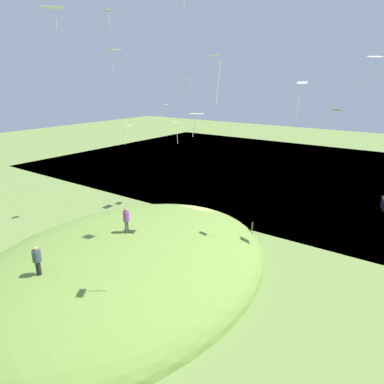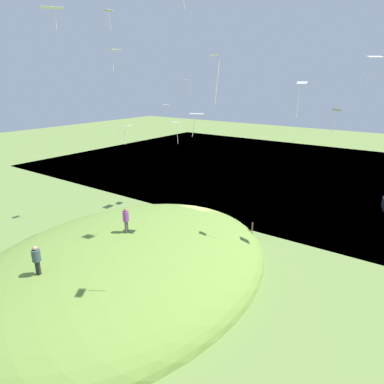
% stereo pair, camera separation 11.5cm
% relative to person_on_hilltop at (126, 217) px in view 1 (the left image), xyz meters
% --- Properties ---
extents(ground_plane, '(160.00, 160.00, 0.00)m').
position_rel_person_on_hilltop_xyz_m(ground_plane, '(-9.63, -0.52, -4.45)').
color(ground_plane, olive).
extents(lake_water, '(49.14, 80.00, 0.40)m').
position_rel_person_on_hilltop_xyz_m(lake_water, '(-36.74, -0.52, -4.65)').
color(lake_water, '#375174').
rests_on(lake_water, ground_plane).
extents(grass_hill, '(25.65, 18.65, 6.60)m').
position_rel_person_on_hilltop_xyz_m(grass_hill, '(0.06, -0.42, -4.45)').
color(grass_hill, olive).
rests_on(grass_hill, ground_plane).
extents(person_on_hilltop, '(0.48, 0.48, 1.83)m').
position_rel_person_on_hilltop_xyz_m(person_on_hilltop, '(0.00, 0.00, 0.00)').
color(person_on_hilltop, '#5A564B').
rests_on(person_on_hilltop, grass_hill).
extents(person_watching_kites, '(0.58, 0.58, 1.77)m').
position_rel_person_on_hilltop_xyz_m(person_watching_kites, '(6.31, -0.59, -0.47)').
color(person_watching_kites, black).
rests_on(person_watching_kites, grass_hill).
extents(kite_0, '(0.92, 1.05, 1.46)m').
position_rel_person_on_hilltop_xyz_m(kite_0, '(-2.78, 3.93, 6.90)').
color(kite_0, white).
extents(kite_2, '(1.36, 1.18, 1.56)m').
position_rel_person_on_hilltop_xyz_m(kite_2, '(-4.33, -4.14, 5.40)').
color(kite_2, silver).
extents(kite_3, '(0.50, 0.73, 1.78)m').
position_rel_person_on_hilltop_xyz_m(kite_3, '(-13.01, 9.76, 6.70)').
color(kite_3, white).
extents(kite_4, '(0.90, 1.12, 1.40)m').
position_rel_person_on_hilltop_xyz_m(kite_4, '(-1.53, -1.88, 10.82)').
color(kite_4, white).
extents(kite_5, '(1.08, 0.96, 1.63)m').
position_rel_person_on_hilltop_xyz_m(kite_5, '(-14.37, -5.41, 8.96)').
color(kite_5, silver).
extents(kite_6, '(1.46, 1.39, 1.19)m').
position_rel_person_on_hilltop_xyz_m(kite_6, '(2.66, -1.87, 12.71)').
color(kite_6, silver).
extents(kite_7, '(0.75, 0.55, 1.58)m').
position_rel_person_on_hilltop_xyz_m(kite_7, '(-6.89, -8.11, 14.48)').
color(kite_7, silver).
extents(kite_8, '(0.56, 0.67, 2.21)m').
position_rel_person_on_hilltop_xyz_m(kite_8, '(-7.20, 8.88, 8.54)').
color(kite_8, white).
extents(kite_9, '(0.74, 0.70, 2.04)m').
position_rel_person_on_hilltop_xyz_m(kite_9, '(2.20, 8.39, 9.68)').
color(kite_9, white).
extents(kite_10, '(1.27, 0.96, 1.30)m').
position_rel_person_on_hilltop_xyz_m(kite_10, '(-12.09, -6.77, 6.61)').
color(kite_10, white).
extents(kite_11, '(1.02, 1.10, 1.66)m').
position_rel_person_on_hilltop_xyz_m(kite_11, '(-10.78, 12.22, 10.32)').
color(kite_11, white).
extents(kite_14, '(0.85, 1.04, 2.04)m').
position_rel_person_on_hilltop_xyz_m(kite_14, '(-9.55, -3.24, 5.25)').
color(kite_14, white).
extents(mooring_post, '(0.14, 0.14, 0.83)m').
position_rel_person_on_hilltop_xyz_m(mooring_post, '(-12.13, 3.78, -4.03)').
color(mooring_post, brown).
rests_on(mooring_post, ground_plane).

